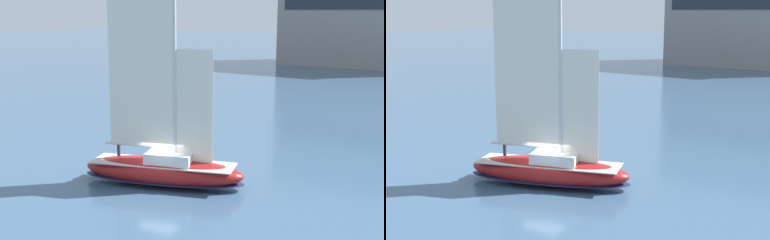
% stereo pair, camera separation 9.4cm
% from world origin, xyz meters
% --- Properties ---
extents(ground_plane, '(400.00, 400.00, 0.00)m').
position_xyz_m(ground_plane, '(0.00, 0.00, 0.00)').
color(ground_plane, '#385675').
extents(waterfront_building, '(31.57, 16.89, 22.70)m').
position_xyz_m(waterfront_building, '(-11.93, 77.19, 11.39)').
color(waterfront_building, gray).
rests_on(waterfront_building, ground).
extents(sailboat_main, '(10.19, 5.93, 13.51)m').
position_xyz_m(sailboat_main, '(0.01, 0.01, 1.07)').
color(sailboat_main, maroon).
rests_on(sailboat_main, ground).
extents(channel_buoy, '(0.96, 0.96, 1.76)m').
position_xyz_m(channel_buoy, '(-16.76, 16.12, 0.69)').
color(channel_buoy, red).
rests_on(channel_buoy, ground).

